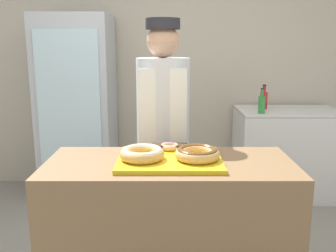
{
  "coord_description": "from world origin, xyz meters",
  "views": [
    {
      "loc": [
        -0.01,
        -1.98,
        1.53
      ],
      "look_at": [
        0.0,
        0.1,
        1.08
      ],
      "focal_mm": 40.0,
      "sensor_mm": 36.0,
      "label": 1
    }
  ],
  "objects_px": {
    "donut_mini_center": "(168,146)",
    "beverage_fridge": "(76,108)",
    "brownie_back_left": "(157,147)",
    "bottle_green": "(260,104)",
    "serving_tray": "(168,159)",
    "bottle_red": "(262,99)",
    "donut_chocolate_glaze": "(196,153)",
    "baker_person": "(162,135)",
    "brownie_back_right": "(179,147)",
    "donut_light_glaze": "(141,153)",
    "chest_freezer": "(285,152)"
  },
  "relations": [
    {
      "from": "donut_chocolate_glaze",
      "to": "beverage_fridge",
      "type": "height_order",
      "value": "beverage_fridge"
    },
    {
      "from": "donut_light_glaze",
      "to": "chest_freezer",
      "type": "bearing_deg",
      "value": 52.31
    },
    {
      "from": "donut_mini_center",
      "to": "bottle_green",
      "type": "bearing_deg",
      "value": 57.39
    },
    {
      "from": "brownie_back_left",
      "to": "brownie_back_right",
      "type": "distance_m",
      "value": 0.13
    },
    {
      "from": "serving_tray",
      "to": "baker_person",
      "type": "distance_m",
      "value": 0.62
    },
    {
      "from": "donut_light_glaze",
      "to": "beverage_fridge",
      "type": "bearing_deg",
      "value": 113.43
    },
    {
      "from": "donut_chocolate_glaze",
      "to": "baker_person",
      "type": "height_order",
      "value": "baker_person"
    },
    {
      "from": "brownie_back_left",
      "to": "serving_tray",
      "type": "bearing_deg",
      "value": -67.57
    },
    {
      "from": "donut_mini_center",
      "to": "beverage_fridge",
      "type": "height_order",
      "value": "beverage_fridge"
    },
    {
      "from": "baker_person",
      "to": "donut_chocolate_glaze",
      "type": "bearing_deg",
      "value": -73.55
    },
    {
      "from": "serving_tray",
      "to": "brownie_back_left",
      "type": "distance_m",
      "value": 0.18
    },
    {
      "from": "serving_tray",
      "to": "baker_person",
      "type": "height_order",
      "value": "baker_person"
    },
    {
      "from": "bottle_green",
      "to": "bottle_red",
      "type": "bearing_deg",
      "value": 71.99
    },
    {
      "from": "donut_light_glaze",
      "to": "beverage_fridge",
      "type": "height_order",
      "value": "beverage_fridge"
    },
    {
      "from": "serving_tray",
      "to": "brownie_back_left",
      "type": "relative_size",
      "value": 7.68
    },
    {
      "from": "donut_mini_center",
      "to": "brownie_back_left",
      "type": "distance_m",
      "value": 0.07
    },
    {
      "from": "brownie_back_left",
      "to": "bottle_green",
      "type": "xyz_separation_m",
      "value": [
        0.95,
        1.38,
        0.05
      ]
    },
    {
      "from": "brownie_back_left",
      "to": "bottle_green",
      "type": "height_order",
      "value": "bottle_green"
    },
    {
      "from": "brownie_back_right",
      "to": "bottle_red",
      "type": "bearing_deg",
      "value": 61.2
    },
    {
      "from": "serving_tray",
      "to": "brownie_back_left",
      "type": "bearing_deg",
      "value": 112.43
    },
    {
      "from": "serving_tray",
      "to": "brownie_back_right",
      "type": "xyz_separation_m",
      "value": [
        0.07,
        0.16,
        0.03
      ]
    },
    {
      "from": "donut_chocolate_glaze",
      "to": "beverage_fridge",
      "type": "xyz_separation_m",
      "value": [
        -1.06,
        1.76,
        -0.05
      ]
    },
    {
      "from": "serving_tray",
      "to": "donut_light_glaze",
      "type": "distance_m",
      "value": 0.16
    },
    {
      "from": "brownie_back_right",
      "to": "beverage_fridge",
      "type": "height_order",
      "value": "beverage_fridge"
    },
    {
      "from": "donut_light_glaze",
      "to": "chest_freezer",
      "type": "height_order",
      "value": "donut_light_glaze"
    },
    {
      "from": "donut_light_glaze",
      "to": "serving_tray",
      "type": "bearing_deg",
      "value": 12.66
    },
    {
      "from": "brownie_back_left",
      "to": "chest_freezer",
      "type": "height_order",
      "value": "brownie_back_left"
    },
    {
      "from": "donut_light_glaze",
      "to": "brownie_back_right",
      "type": "xyz_separation_m",
      "value": [
        0.22,
        0.19,
        -0.02
      ]
    },
    {
      "from": "donut_light_glaze",
      "to": "beverage_fridge",
      "type": "xyz_separation_m",
      "value": [
        -0.76,
        1.76,
        -0.05
      ]
    },
    {
      "from": "beverage_fridge",
      "to": "chest_freezer",
      "type": "xyz_separation_m",
      "value": [
        2.13,
        0.01,
        -0.46
      ]
    },
    {
      "from": "brownie_back_right",
      "to": "bottle_green",
      "type": "height_order",
      "value": "bottle_green"
    },
    {
      "from": "beverage_fridge",
      "to": "bottle_green",
      "type": "height_order",
      "value": "beverage_fridge"
    },
    {
      "from": "bottle_green",
      "to": "brownie_back_left",
      "type": "bearing_deg",
      "value": -124.52
    },
    {
      "from": "donut_mini_center",
      "to": "baker_person",
      "type": "distance_m",
      "value": 0.47
    },
    {
      "from": "brownie_back_right",
      "to": "chest_freezer",
      "type": "distance_m",
      "value": 2.01
    },
    {
      "from": "donut_chocolate_glaze",
      "to": "brownie_back_right",
      "type": "relative_size",
      "value": 3.3
    },
    {
      "from": "donut_mini_center",
      "to": "beverage_fridge",
      "type": "relative_size",
      "value": 0.06
    },
    {
      "from": "serving_tray",
      "to": "brownie_back_right",
      "type": "height_order",
      "value": "brownie_back_right"
    },
    {
      "from": "brownie_back_left",
      "to": "bottle_green",
      "type": "bearing_deg",
      "value": 55.48
    },
    {
      "from": "donut_chocolate_glaze",
      "to": "brownie_back_right",
      "type": "xyz_separation_m",
      "value": [
        -0.08,
        0.19,
        -0.02
      ]
    },
    {
      "from": "chest_freezer",
      "to": "bottle_red",
      "type": "relative_size",
      "value": 4.15
    },
    {
      "from": "serving_tray",
      "to": "brownie_back_left",
      "type": "xyz_separation_m",
      "value": [
        -0.07,
        0.16,
        0.03
      ]
    },
    {
      "from": "brownie_back_right",
      "to": "bottle_red",
      "type": "height_order",
      "value": "bottle_red"
    },
    {
      "from": "brownie_back_left",
      "to": "donut_mini_center",
      "type": "bearing_deg",
      "value": 0.0
    },
    {
      "from": "serving_tray",
      "to": "bottle_green",
      "type": "height_order",
      "value": "bottle_green"
    },
    {
      "from": "bottle_red",
      "to": "beverage_fridge",
      "type": "bearing_deg",
      "value": -177.91
    },
    {
      "from": "serving_tray",
      "to": "bottle_red",
      "type": "xyz_separation_m",
      "value": [
        0.97,
        1.8,
        0.08
      ]
    },
    {
      "from": "donut_light_glaze",
      "to": "brownie_back_left",
      "type": "bearing_deg",
      "value": 66.87
    },
    {
      "from": "donut_light_glaze",
      "to": "bottle_red",
      "type": "xyz_separation_m",
      "value": [
        1.12,
        1.83,
        0.03
      ]
    },
    {
      "from": "bottle_green",
      "to": "donut_chocolate_glaze",
      "type": "bearing_deg",
      "value": -114.98
    }
  ]
}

